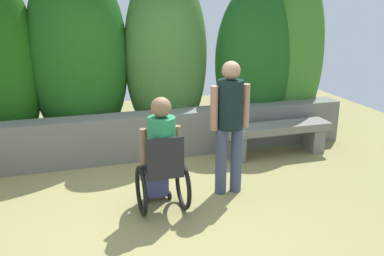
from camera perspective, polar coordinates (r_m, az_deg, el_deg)
name	(u,v)px	position (r m, az deg, el deg)	size (l,w,h in m)	color
ground_plane	(166,207)	(5.01, -3.53, -10.54)	(10.73, 10.73, 0.00)	olive
stone_retaining_wall	(140,136)	(6.37, -7.08, -1.10)	(6.63, 0.38, 0.68)	slate
hedge_backdrop	(137,62)	(6.68, -7.35, 8.80)	(7.14, 1.14, 2.95)	#295716
stone_bench	(276,134)	(6.57, 11.29, -0.80)	(1.69, 0.39, 0.49)	slate
person_in_wheelchair	(161,158)	(4.71, -4.18, -4.11)	(0.53, 0.66, 1.33)	black
person_standing_companion	(230,119)	(5.05, 5.11, 1.16)	(0.49, 0.30, 1.63)	#3D4763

